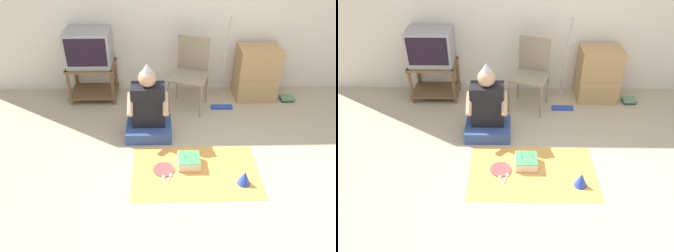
% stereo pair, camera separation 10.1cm
% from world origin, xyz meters
% --- Properties ---
extents(ground_plane, '(16.00, 16.00, 0.00)m').
position_xyz_m(ground_plane, '(0.00, 0.00, 0.00)').
color(ground_plane, tan).
extents(tv_stand, '(0.63, 0.46, 0.49)m').
position_xyz_m(tv_stand, '(-1.46, 1.83, 0.29)').
color(tv_stand, brown).
rests_on(tv_stand, ground_plane).
extents(tv, '(0.57, 0.41, 0.46)m').
position_xyz_m(tv, '(-1.46, 1.84, 0.72)').
color(tv, '#99999E').
rests_on(tv, tv_stand).
extents(folding_chair, '(0.56, 0.54, 0.90)m').
position_xyz_m(folding_chair, '(-0.16, 1.62, 0.52)').
color(folding_chair, gray).
rests_on(folding_chair, ground_plane).
extents(cardboard_box_stack, '(0.53, 0.43, 0.72)m').
position_xyz_m(cardboard_box_stack, '(0.75, 1.82, 0.35)').
color(cardboard_box_stack, tan).
rests_on(cardboard_box_stack, ground_plane).
extents(dust_mop, '(0.28, 0.37, 1.23)m').
position_xyz_m(dust_mop, '(0.26, 1.59, 0.36)').
color(dust_mop, '#2D4CB2').
rests_on(dust_mop, ground_plane).
extents(book_pile, '(0.18, 0.15, 0.06)m').
position_xyz_m(book_pile, '(1.19, 1.68, 0.03)').
color(book_pile, '#333338').
rests_on(book_pile, ground_plane).
extents(person_seated, '(0.52, 0.43, 0.89)m').
position_xyz_m(person_seated, '(-0.69, 0.97, 0.31)').
color(person_seated, '#334C8C').
rests_on(person_seated, ground_plane).
extents(party_cloth, '(1.30, 0.81, 0.01)m').
position_xyz_m(party_cloth, '(-0.20, 0.28, 0.00)').
color(party_cloth, '#EFA84C').
rests_on(party_cloth, ground_plane).
extents(birthday_cake, '(0.23, 0.23, 0.18)m').
position_xyz_m(birthday_cake, '(-0.26, 0.39, 0.06)').
color(birthday_cake, '#F4E0C6').
rests_on(birthday_cake, party_cloth).
extents(party_hat_blue, '(0.13, 0.13, 0.14)m').
position_xyz_m(party_hat_blue, '(0.26, 0.11, 0.08)').
color(party_hat_blue, blue).
rests_on(party_hat_blue, party_cloth).
extents(paper_plate, '(0.22, 0.22, 0.01)m').
position_xyz_m(paper_plate, '(-0.52, 0.31, 0.01)').
color(paper_plate, '#D84C4C').
rests_on(paper_plate, party_cloth).
extents(plastic_spoon_near, '(0.06, 0.14, 0.01)m').
position_xyz_m(plastic_spoon_near, '(-0.46, 0.22, 0.01)').
color(plastic_spoon_near, white).
rests_on(plastic_spoon_near, party_cloth).
extents(plastic_spoon_far, '(0.04, 0.14, 0.01)m').
position_xyz_m(plastic_spoon_far, '(-0.53, 0.19, 0.01)').
color(plastic_spoon_far, white).
rests_on(plastic_spoon_far, party_cloth).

